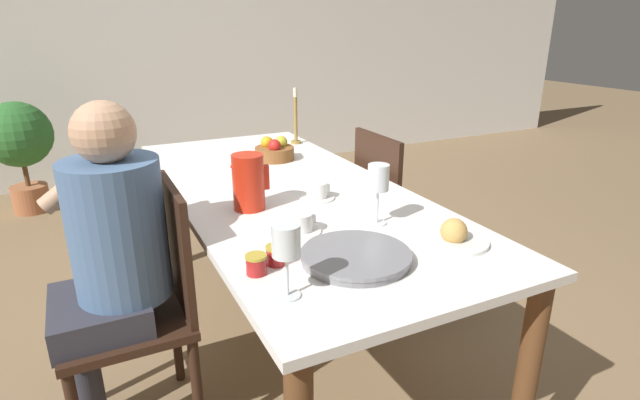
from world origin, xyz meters
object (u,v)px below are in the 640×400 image
wine_glass_water (378,180)px  serving_tray (356,257)px  chair_person_side (145,305)px  potted_plant (19,142)px  chair_opposite (396,213)px  red_pitcher (248,182)px  jam_jar_red (276,254)px  fruit_bowl (275,151)px  teacup_across (317,192)px  person_seated (109,252)px  teacup_near_person (301,224)px  jam_jar_amber (256,263)px  wine_glass_juice (286,245)px  candlestick_tall (296,122)px  bread_plate (453,236)px

wine_glass_water → serving_tray: (-0.21, -0.22, -0.14)m
chair_person_side → potted_plant: chair_person_side is taller
chair_person_side → chair_opposite: bearing=-74.9°
red_pitcher → potted_plant: bearing=110.0°
chair_person_side → jam_jar_red: bearing=-138.3°
chair_opposite → fruit_bowl: size_ratio=4.58×
red_pitcher → teacup_across: red_pitcher is taller
chair_opposite → person_seated: bearing=-75.5°
person_seated → teacup_near_person: person_seated is taller
teacup_near_person → chair_person_side: bearing=157.9°
person_seated → teacup_across: (0.78, 0.08, 0.06)m
serving_tray → potted_plant: size_ratio=0.38×
red_pitcher → teacup_near_person: bearing=-74.3°
red_pitcher → jam_jar_amber: size_ratio=3.44×
red_pitcher → wine_glass_juice: size_ratio=1.05×
person_seated → jam_jar_amber: 0.54m
wine_glass_juice → chair_person_side: bearing=118.0°
chair_person_side → candlestick_tall: size_ratio=2.86×
chair_person_side → chair_opposite: size_ratio=1.00×
person_seated → jam_jar_red: bearing=-131.4°
chair_person_side → wine_glass_juice: (0.30, -0.56, 0.40)m
chair_opposite → person_seated: (-1.36, -0.35, 0.22)m
person_seated → bread_plate: (0.99, -0.49, 0.06)m
red_pitcher → jam_jar_amber: bearing=-106.5°
chair_opposite → fruit_bowl: bearing=-124.9°
chair_opposite → potted_plant: bearing=-142.4°
jam_jar_red → chair_opposite: bearing=38.0°
teacup_across → chair_opposite: bearing=25.3°
teacup_across → red_pitcher: bearing=177.0°
bread_plate → wine_glass_juice: bearing=-173.3°
chair_person_side → red_pitcher: red_pitcher is taller
jam_jar_amber → teacup_across: bearing=48.9°
wine_glass_water → jam_jar_red: 0.46m
person_seated → candlestick_tall: (1.08, 0.98, 0.16)m
person_seated → wine_glass_juice: 0.70m
wine_glass_water → candlestick_tall: bearing=79.3°
red_pitcher → jam_jar_red: 0.48m
red_pitcher → fruit_bowl: bearing=61.0°
red_pitcher → candlestick_tall: 1.07m
candlestick_tall → wine_glass_juice: bearing=-114.4°
chair_person_side → serving_tray: bearing=-130.1°
red_pitcher → jam_jar_red: bearing=-99.4°
jam_jar_amber → potted_plant: size_ratio=0.07×
red_pitcher → candlestick_tall: (0.58, 0.89, 0.02)m
teacup_near_person → teacup_across: same height
chair_person_side → chair_opposite: 1.32m
chair_opposite → jam_jar_amber: (-1.00, -0.76, 0.29)m
jam_jar_red → wine_glass_water: bearing=17.3°
jam_jar_amber → chair_opposite: bearing=37.1°
chair_person_side → teacup_near_person: (0.50, -0.20, 0.28)m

